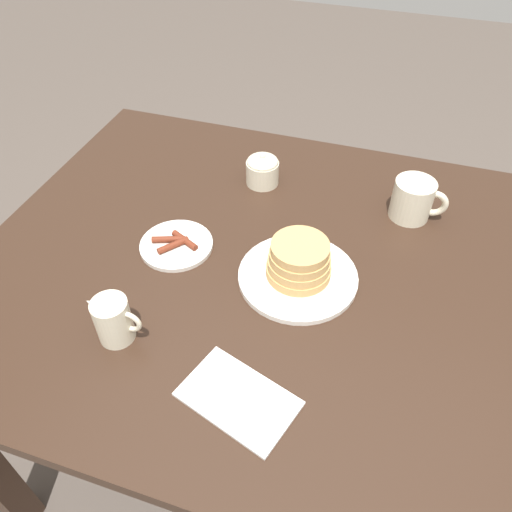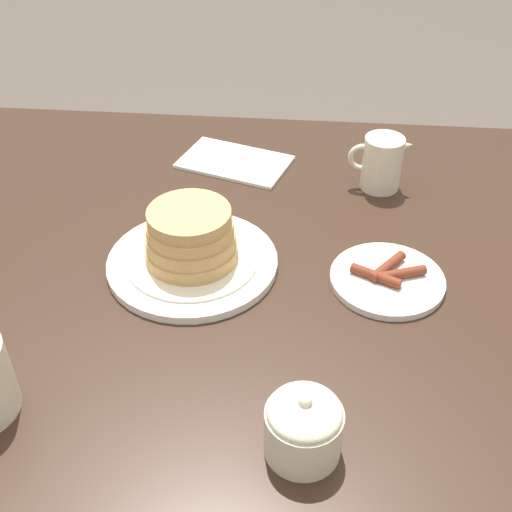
{
  "view_description": "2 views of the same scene",
  "coord_description": "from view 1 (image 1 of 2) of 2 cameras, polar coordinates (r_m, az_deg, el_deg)",
  "views": [
    {
      "loc": [
        0.14,
        -0.71,
        1.49
      ],
      "look_at": [
        -0.08,
        -0.02,
        0.78
      ],
      "focal_mm": 35.0,
      "sensor_mm": 36.0,
      "label": 1
    },
    {
      "loc": [
        -0.15,
        0.68,
        1.33
      ],
      "look_at": [
        -0.08,
        -0.02,
        0.78
      ],
      "focal_mm": 45.0,
      "sensor_mm": 36.0,
      "label": 2
    }
  ],
  "objects": [
    {
      "name": "pancake_plate",
      "position": [
        0.99,
        4.89,
        -1.25
      ],
      "size": [
        0.24,
        0.24,
        0.09
      ],
      "color": "white",
      "rests_on": "dining_table"
    },
    {
      "name": "side_plate_bacon",
      "position": [
        1.09,
        -9.09,
        1.3
      ],
      "size": [
        0.16,
        0.16,
        0.02
      ],
      "color": "silver",
      "rests_on": "dining_table"
    },
    {
      "name": "coffee_mug",
      "position": [
        1.19,
        17.59,
        6.19
      ],
      "size": [
        0.13,
        0.09,
        0.09
      ],
      "color": "beige",
      "rests_on": "dining_table"
    },
    {
      "name": "dining_table",
      "position": [
        1.12,
        4.42,
        -5.54
      ],
      "size": [
        1.36,
        1.0,
        0.75
      ],
      "color": "#332116",
      "rests_on": "ground_plane"
    },
    {
      "name": "creamer_pitcher",
      "position": [
        0.92,
        -16.04,
        -6.97
      ],
      "size": [
        0.11,
        0.07,
        0.1
      ],
      "color": "beige",
      "rests_on": "dining_table"
    },
    {
      "name": "ground_plane",
      "position": [
        1.66,
        3.15,
        -19.93
      ],
      "size": [
        8.0,
        8.0,
        0.0
      ],
      "primitive_type": "plane",
      "color": "#51473F"
    },
    {
      "name": "napkin",
      "position": [
        0.85,
        -2.04,
        -15.98
      ],
      "size": [
        0.21,
        0.17,
        0.01
      ],
      "color": "white",
      "rests_on": "dining_table"
    },
    {
      "name": "sugar_bowl",
      "position": [
        1.24,
        0.74,
        9.87
      ],
      "size": [
        0.08,
        0.08,
        0.09
      ],
      "color": "beige",
      "rests_on": "dining_table"
    }
  ]
}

